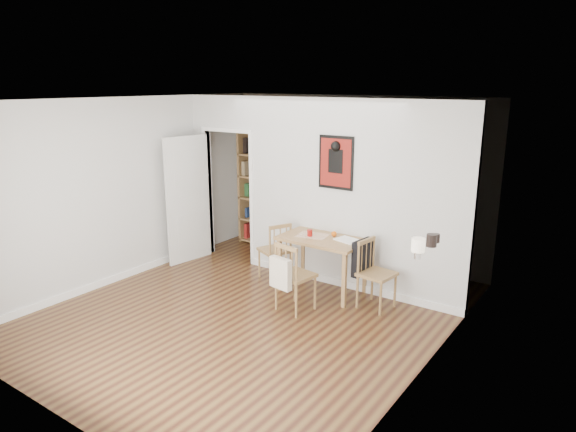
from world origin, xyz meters
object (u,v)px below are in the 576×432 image
Objects in this scene: chair_front at (295,276)px; ceramic_jar_b at (436,238)px; dining_table at (323,244)px; orange_fruit at (334,234)px; red_glass at (310,233)px; chair_right at (376,273)px; chair_left at (275,251)px; bookshelf at (263,188)px; notebook at (348,240)px; ceramic_jar_a at (432,240)px; fireplace at (429,299)px; mantel_lamp at (418,246)px.

chair_front is 1.85m from ceramic_jar_b.
dining_table is 15.31× the size of orange_fruit.
chair_front is 0.78m from red_glass.
chair_left is at bearing 178.06° from chair_right.
chair_right is at bearing -25.10° from bookshelf.
bookshelf is at bearing 135.73° from chair_front.
ceramic_jar_b is at bearing -22.87° from orange_fruit.
red_glass is at bearing 107.11° from chair_front.
ceramic_jar_a reaches higher than notebook.
fireplace is 0.64m from ceramic_jar_b.
chair_right reaches higher than red_glass.
notebook is 2.45× the size of ceramic_jar_a.
bookshelf is (-1.18, 1.26, 0.57)m from chair_left.
bookshelf is 27.46× the size of orange_fruit.
mantel_lamp is at bearing -86.78° from ceramic_jar_a.
notebook is (0.52, 0.12, -0.04)m from red_glass.
chair_left is 2.74m from ceramic_jar_a.
notebook is (-1.43, 0.87, 0.16)m from fireplace.
chair_right is at bearing 151.30° from ceramic_jar_b.
chair_front is 9.72× the size of ceramic_jar_b.
fireplace reaches higher than chair_right.
red_glass is 0.29× the size of notebook.
chair_right is at bearing 144.13° from ceramic_jar_a.
fireplace is at bearing -2.87° from chair_front.
chair_left reaches higher than red_glass.
mantel_lamp is (1.40, -1.23, 0.51)m from notebook.
mantel_lamp is (1.92, -1.11, 0.47)m from red_glass.
chair_right is 6.84× the size of ceramic_jar_a.
orange_fruit is (0.27, 0.18, -0.01)m from red_glass.
ceramic_jar_b is (1.72, -0.56, 0.53)m from dining_table.
fireplace reaches higher than chair_left.
ceramic_jar_b is (1.69, 0.16, 0.75)m from chair_front.
orange_fruit is 2.15m from mantel_lamp.
ceramic_jar_b reaches higher than orange_fruit.
red_glass is at bearing 159.09° from fireplace.
ceramic_jar_b is at bearing -25.99° from bookshelf.
orange_fruit is at bearing 8.68° from chair_left.
chair_front is at bearing 165.26° from mantel_lamp.
chair_front reaches higher than chair_left.
chair_front is at bearing -174.69° from ceramic_jar_b.
chair_right is at bearing 130.12° from mantel_lamp.
orange_fruit is at bearing 141.93° from mantel_lamp.
ceramic_jar_a is 0.16m from ceramic_jar_b.
dining_table is 1.95m from fireplace.
chair_left is 2.69m from ceramic_jar_b.
dining_table is 0.23m from red_glass.
mantel_lamp is at bearing -24.39° from chair_left.
notebook is at bearing 13.36° from red_glass.
fireplace is (1.77, -0.80, -0.06)m from dining_table.
bookshelf is at bearing 154.01° from ceramic_jar_b.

